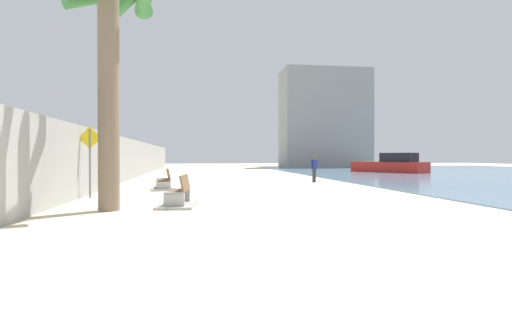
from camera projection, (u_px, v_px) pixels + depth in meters
ground_plane at (238, 179)px, 28.57m from camera, size 120.00×120.00×0.00m
seawall at (125, 159)px, 27.47m from camera, size 0.80×64.00×2.70m
palm_tree at (109, 30)px, 11.89m from camera, size 3.01×3.10×7.38m
bench_near at (179, 199)px, 13.02m from camera, size 1.31×2.20×0.98m
bench_far at (164, 185)px, 19.46m from camera, size 1.33×2.21×0.98m
person_walking at (314, 167)px, 24.83m from camera, size 0.48×0.31×1.59m
boat_distant at (391, 165)px, 39.29m from camera, size 5.53×7.31×1.83m
pedestrian_sign at (90, 153)px, 15.52m from camera, size 0.85×0.08×2.67m
harbor_building at (325, 119)px, 58.39m from camera, size 12.00×6.00×13.58m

